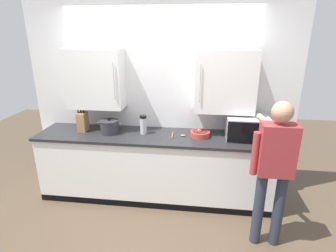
{
  "coord_description": "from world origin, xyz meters",
  "views": [
    {
      "loc": [
        0.55,
        -2.51,
        2.17
      ],
      "look_at": [
        0.15,
        0.65,
        1.06
      ],
      "focal_mm": 28.67,
      "sensor_mm": 36.0,
      "label": 1
    }
  ],
  "objects_px": {
    "thermos_flask": "(143,125)",
    "wooden_spoon": "(178,135)",
    "person_figure": "(274,164)",
    "stock_pot": "(109,127)",
    "knife_block": "(83,122)",
    "microwave_oven": "(246,128)",
    "fruit_bowl": "(200,134)"
  },
  "relations": [
    {
      "from": "stock_pot",
      "to": "person_figure",
      "type": "relative_size",
      "value": 0.21
    },
    {
      "from": "microwave_oven",
      "to": "wooden_spoon",
      "type": "distance_m",
      "value": 0.85
    },
    {
      "from": "knife_block",
      "to": "fruit_bowl",
      "type": "relative_size",
      "value": 1.33
    },
    {
      "from": "thermos_flask",
      "to": "wooden_spoon",
      "type": "bearing_deg",
      "value": -3.42
    },
    {
      "from": "wooden_spoon",
      "to": "person_figure",
      "type": "height_order",
      "value": "person_figure"
    },
    {
      "from": "wooden_spoon",
      "to": "knife_block",
      "type": "relative_size",
      "value": 0.64
    },
    {
      "from": "wooden_spoon",
      "to": "thermos_flask",
      "type": "bearing_deg",
      "value": 176.58
    },
    {
      "from": "fruit_bowl",
      "to": "person_figure",
      "type": "xyz_separation_m",
      "value": [
        0.74,
        -0.74,
        -0.0
      ]
    },
    {
      "from": "knife_block",
      "to": "person_figure",
      "type": "height_order",
      "value": "person_figure"
    },
    {
      "from": "stock_pot",
      "to": "knife_block",
      "type": "xyz_separation_m",
      "value": [
        -0.39,
        0.04,
        0.04
      ]
    },
    {
      "from": "knife_block",
      "to": "person_figure",
      "type": "xyz_separation_m",
      "value": [
        2.31,
        -0.76,
        -0.09
      ]
    },
    {
      "from": "knife_block",
      "to": "person_figure",
      "type": "distance_m",
      "value": 2.44
    },
    {
      "from": "person_figure",
      "to": "stock_pot",
      "type": "bearing_deg",
      "value": 159.47
    },
    {
      "from": "microwave_oven",
      "to": "person_figure",
      "type": "xyz_separation_m",
      "value": [
        0.18,
        -0.76,
        -0.1
      ]
    },
    {
      "from": "stock_pot",
      "to": "fruit_bowl",
      "type": "distance_m",
      "value": 1.19
    },
    {
      "from": "thermos_flask",
      "to": "person_figure",
      "type": "xyz_separation_m",
      "value": [
        1.48,
        -0.76,
        -0.09
      ]
    },
    {
      "from": "stock_pot",
      "to": "fruit_bowl",
      "type": "relative_size",
      "value": 1.38
    },
    {
      "from": "wooden_spoon",
      "to": "knife_block",
      "type": "height_order",
      "value": "knife_block"
    },
    {
      "from": "microwave_oven",
      "to": "wooden_spoon",
      "type": "relative_size",
      "value": 2.48
    },
    {
      "from": "wooden_spoon",
      "to": "person_figure",
      "type": "distance_m",
      "value": 1.25
    },
    {
      "from": "thermos_flask",
      "to": "knife_block",
      "type": "xyz_separation_m",
      "value": [
        -0.83,
        0.01,
        0.0
      ]
    },
    {
      "from": "microwave_oven",
      "to": "person_figure",
      "type": "bearing_deg",
      "value": -76.89
    },
    {
      "from": "fruit_bowl",
      "to": "thermos_flask",
      "type": "bearing_deg",
      "value": 178.86
    },
    {
      "from": "microwave_oven",
      "to": "thermos_flask",
      "type": "height_order",
      "value": "microwave_oven"
    },
    {
      "from": "stock_pot",
      "to": "knife_block",
      "type": "bearing_deg",
      "value": 174.01
    },
    {
      "from": "thermos_flask",
      "to": "person_figure",
      "type": "bearing_deg",
      "value": -27.06
    },
    {
      "from": "stock_pot",
      "to": "microwave_oven",
      "type": "bearing_deg",
      "value": 1.18
    },
    {
      "from": "thermos_flask",
      "to": "stock_pot",
      "type": "relative_size",
      "value": 0.73
    },
    {
      "from": "thermos_flask",
      "to": "knife_block",
      "type": "relative_size",
      "value": 0.75
    },
    {
      "from": "thermos_flask",
      "to": "stock_pot",
      "type": "bearing_deg",
      "value": -175.71
    },
    {
      "from": "microwave_oven",
      "to": "stock_pot",
      "type": "height_order",
      "value": "microwave_oven"
    },
    {
      "from": "thermos_flask",
      "to": "wooden_spoon",
      "type": "distance_m",
      "value": 0.47
    }
  ]
}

